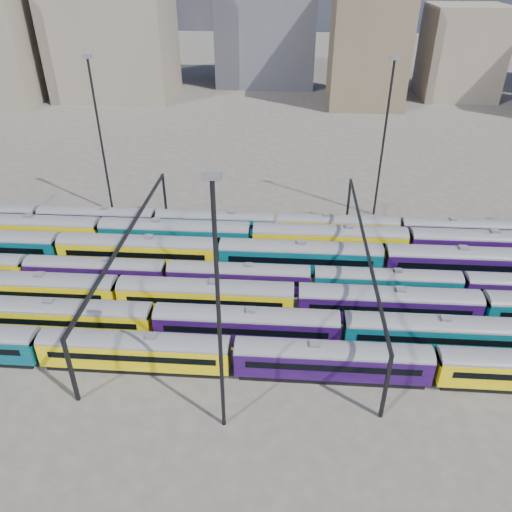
# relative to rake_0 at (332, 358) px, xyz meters

# --- Properties ---
(ground) EXTENTS (500.00, 500.00, 0.00)m
(ground) POSITION_rel_rake_0_xyz_m (-5.43, 15.00, -2.67)
(ground) COLOR #47413C
(ground) RESTS_ON ground
(rake_0) EXTENTS (144.67, 3.02, 5.09)m
(rake_0) POSITION_rel_rake_0_xyz_m (0.00, 0.00, 0.00)
(rake_0) COLOR black
(rake_0) RESTS_ON ground
(rake_1) EXTENTS (127.55, 3.11, 5.24)m
(rake_1) POSITION_rel_rake_0_xyz_m (-19.99, 5.00, 0.08)
(rake_1) COLOR black
(rake_1) RESTS_ON ground
(rake_2) EXTENTS (131.08, 3.20, 5.39)m
(rake_2) POSITION_rel_rake_0_xyz_m (-25.69, 10.00, 0.16)
(rake_2) COLOR black
(rake_2) RESTS_ON ground
(rake_3) EXTENTS (113.97, 2.78, 4.67)m
(rake_3) POSITION_rel_rake_0_xyz_m (-20.77, 15.00, -0.22)
(rake_3) COLOR black
(rake_3) RESTS_ON ground
(rake_4) EXTENTS (135.69, 3.31, 5.58)m
(rake_4) POSITION_rel_rake_0_xyz_m (-14.56, 20.00, 0.26)
(rake_4) COLOR black
(rake_4) RESTS_ON ground
(rake_5) EXTENTS (113.08, 3.31, 5.59)m
(rake_5) POSITION_rel_rake_0_xyz_m (-21.70, 25.00, 0.26)
(rake_5) COLOR black
(rake_5) RESTS_ON ground
(rake_6) EXTENTS (113.56, 2.77, 4.65)m
(rake_6) POSITION_rel_rake_0_xyz_m (-6.90, 30.00, -0.23)
(rake_6) COLOR black
(rake_6) RESTS_ON ground
(gantry_1) EXTENTS (0.35, 40.35, 8.03)m
(gantry_1) POSITION_rel_rake_0_xyz_m (-25.43, 15.00, 4.12)
(gantry_1) COLOR black
(gantry_1) RESTS_ON ground
(gantry_2) EXTENTS (0.35, 40.35, 8.03)m
(gantry_2) POSITION_rel_rake_0_xyz_m (4.57, 15.00, 4.12)
(gantry_2) COLOR black
(gantry_2) RESTS_ON ground
(mast_1) EXTENTS (1.40, 0.50, 25.60)m
(mast_1) POSITION_rel_rake_0_xyz_m (-35.43, 37.00, 11.30)
(mast_1) COLOR black
(mast_1) RESTS_ON ground
(mast_2) EXTENTS (1.40, 0.50, 25.60)m
(mast_2) POSITION_rel_rake_0_xyz_m (-10.43, -7.00, 11.30)
(mast_2) COLOR black
(mast_2) RESTS_ON ground
(mast_3) EXTENTS (1.40, 0.50, 25.60)m
(mast_3) POSITION_rel_rake_0_xyz_m (9.57, 39.00, 11.30)
(mast_3) COLOR black
(mast_3) RESTS_ON ground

